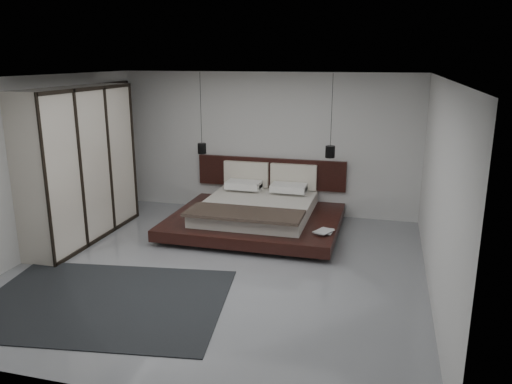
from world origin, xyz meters
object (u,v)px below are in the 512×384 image
(lattice_screen, at_px, (120,147))
(wardrobe, at_px, (80,165))
(bed, at_px, (257,212))
(rug, at_px, (104,301))
(pendant_left, at_px, (202,148))
(pendant_right, at_px, (330,151))

(lattice_screen, distance_m, wardrobe, 1.79)
(lattice_screen, xyz_separation_m, bed, (3.04, -0.55, -1.00))
(lattice_screen, relative_size, bed, 0.86)
(lattice_screen, xyz_separation_m, rug, (1.86, -3.86, -1.29))
(pendant_left, relative_size, wardrobe, 0.58)
(bed, height_order, pendant_left, pendant_left)
(pendant_left, height_order, wardrobe, pendant_left)
(bed, bearing_deg, lattice_screen, 169.75)
(pendant_right, bearing_deg, pendant_left, 180.00)
(bed, distance_m, rug, 3.53)
(pendant_right, bearing_deg, rug, -122.51)
(lattice_screen, distance_m, rug, 4.48)
(lattice_screen, height_order, pendant_right, pendant_right)
(wardrobe, bearing_deg, rug, -52.44)
(lattice_screen, distance_m, pendant_left, 1.81)
(bed, xyz_separation_m, pendant_left, (-1.24, 0.50, 1.06))
(lattice_screen, relative_size, pendant_left, 1.68)
(pendant_right, relative_size, rug, 0.48)
(bed, distance_m, wardrobe, 3.21)
(bed, height_order, rug, bed)
(lattice_screen, height_order, pendant_left, pendant_left)
(lattice_screen, height_order, rug, lattice_screen)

